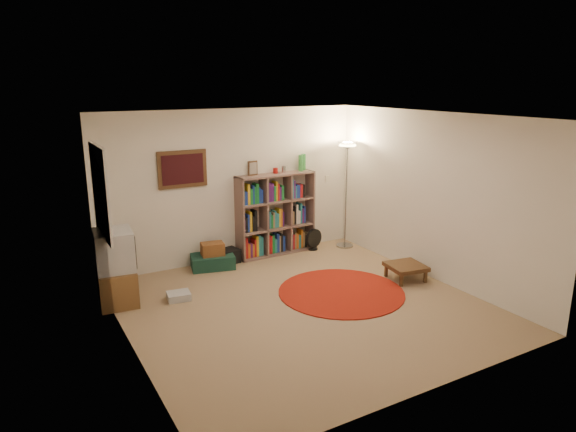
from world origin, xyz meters
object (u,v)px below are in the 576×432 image
bookshelf (273,215)px  floor_fan (313,239)px  floor_lamp (347,160)px  side_table (406,267)px  suitcase (213,261)px  tv_stand (116,268)px

bookshelf → floor_fan: 0.87m
floor_lamp → side_table: floor_lamp is taller
suitcase → side_table: side_table is taller
bookshelf → suitcase: (-1.21, -0.18, -0.57)m
bookshelf → floor_fan: size_ratio=4.39×
suitcase → side_table: bearing=-25.9°
tv_stand → suitcase: size_ratio=1.34×
bookshelf → side_table: bookshelf is taller
floor_lamp → side_table: bearing=-94.7°
suitcase → side_table: 3.04m
bookshelf → side_table: (1.14, -2.10, -0.48)m
floor_lamp → side_table: size_ratio=3.20×
tv_stand → suitcase: tv_stand is taller
tv_stand → side_table: bearing=-12.4°
side_table → floor_lamp: bearing=85.3°
bookshelf → floor_lamp: size_ratio=0.89×
tv_stand → bookshelf: bearing=21.5°
tv_stand → side_table: 4.18m
floor_lamp → floor_fan: 1.52m
floor_fan → side_table: bearing=-89.7°
suitcase → bookshelf: bearing=21.6°
bookshelf → suitcase: bookshelf is taller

